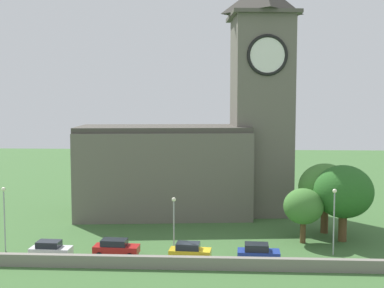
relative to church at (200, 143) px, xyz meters
The scene contains 13 objects.
ground_plane 11.92m from the church, 86.86° to the right, with size 200.00×200.00×0.00m, color #3D6633.
church is the anchor object (origin of this frame).
quay_barrier 25.69m from the church, 89.16° to the right, with size 43.01×0.70×1.21m, color gray.
car_white 27.34m from the church, 123.92° to the right, with size 4.19×2.24×1.79m.
car_red 23.65m from the church, 111.15° to the right, with size 4.72×2.33×1.76m.
car_yellow 23.20m from the church, 90.53° to the right, with size 4.26×2.38×1.81m.
car_blue 24.34m from the church, 72.96° to the right, with size 4.25×2.39×1.90m.
streetlamp_west_end 28.37m from the church, 135.67° to the right, with size 0.44×0.44×6.92m.
streetlamp_west_mid 20.39m from the church, 95.72° to the right, with size 0.44×0.44×6.03m.
streetlamp_central 24.35m from the church, 52.01° to the right, with size 0.44×0.44×6.96m.
tree_riverside_west 19.75m from the church, 49.69° to the right, with size 4.46×4.46×6.20m.
tree_riverside_east 21.96m from the church, 38.59° to the right, with size 6.67×6.67×8.74m.
tree_churchyard 18.95m from the church, 32.54° to the right, with size 6.39×6.39×8.47m.
Camera 1 is at (2.38, -48.46, 15.94)m, focal length 46.47 mm.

